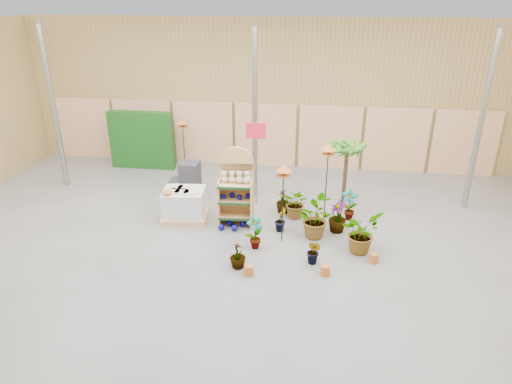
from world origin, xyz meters
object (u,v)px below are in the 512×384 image
Objects in this scene: display_shelf at (237,190)px; bird_table_front at (284,171)px; pallet_stack at (184,204)px; potted_plant_2 at (313,218)px.

bird_table_front is at bearing -36.11° from display_shelf.
pallet_stack is at bearing 174.87° from display_shelf.
bird_table_front is at bearing -155.73° from potted_plant_2.
display_shelf is at bearing 147.44° from bird_table_front.
potted_plant_2 is (0.68, 0.31, -1.23)m from bird_table_front.
bird_table_front is 1.96× the size of potted_plant_2.
display_shelf is 1.92m from potted_plant_2.
display_shelf is 2.04× the size of potted_plant_2.
bird_table_front is (2.46, -0.77, 1.31)m from pallet_stack.
bird_table_front is (1.15, -0.73, 0.83)m from display_shelf.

